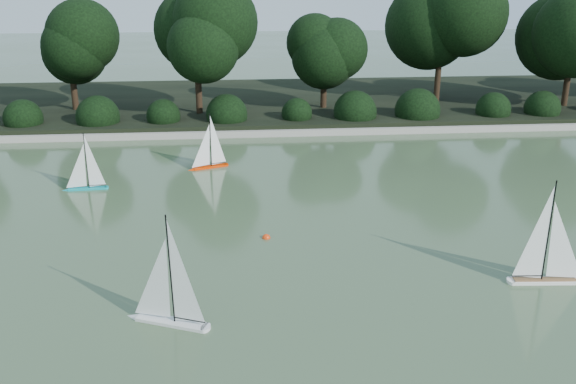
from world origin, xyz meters
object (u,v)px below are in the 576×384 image
at_px(sailboat_white_b, 553,266).
at_px(sailboat_teal, 83,180).
at_px(sailboat_orange, 207,159).
at_px(race_buoy, 266,238).
at_px(sailboat_white_a, 164,305).

bearing_deg(sailboat_white_b, sailboat_teal, 147.99).
bearing_deg(sailboat_white_b, sailboat_orange, 130.51).
distance_m(sailboat_white_b, sailboat_orange, 8.56).
bearing_deg(race_buoy, sailboat_orange, 105.38).
xyz_separation_m(sailboat_white_b, race_buoy, (-4.36, 2.12, -0.28)).
xyz_separation_m(sailboat_teal, race_buoy, (3.88, -3.03, -0.22)).
xyz_separation_m(sailboat_white_a, sailboat_white_b, (5.92, 0.68, 0.00)).
relative_size(sailboat_white_b, sailboat_orange, 1.25).
bearing_deg(sailboat_white_a, sailboat_white_b, 6.54).
height_order(sailboat_teal, race_buoy, sailboat_teal).
distance_m(sailboat_white_a, race_buoy, 3.22).
distance_m(sailboat_white_b, race_buoy, 4.85).
xyz_separation_m(sailboat_orange, race_buoy, (1.21, -4.39, -0.23)).
height_order(sailboat_white_a, sailboat_teal, sailboat_white_a).
relative_size(sailboat_white_a, sailboat_orange, 1.22).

